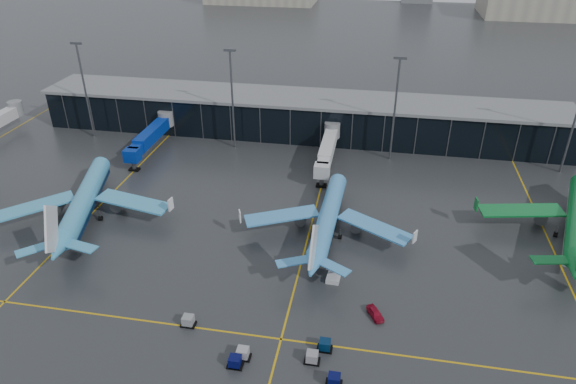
% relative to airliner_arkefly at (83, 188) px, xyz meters
% --- Properties ---
extents(ground, '(600.00, 600.00, 0.00)m').
position_rel_airliner_arkefly_xyz_m(ground, '(35.19, -11.51, -6.41)').
color(ground, '#282B2D').
rests_on(ground, ground).
extents(terminal_pier, '(142.00, 17.00, 10.70)m').
position_rel_airliner_arkefly_xyz_m(terminal_pier, '(35.19, 50.49, -0.99)').
color(terminal_pier, black).
rests_on(terminal_pier, ground).
extents(jet_bridges, '(94.00, 27.50, 7.20)m').
position_rel_airliner_arkefly_xyz_m(jet_bridges, '(0.19, 31.47, -1.86)').
color(jet_bridges, '#595B60').
rests_on(jet_bridges, ground).
extents(flood_masts, '(203.00, 0.50, 25.50)m').
position_rel_airliner_arkefly_xyz_m(flood_masts, '(40.19, 38.49, 7.40)').
color(flood_masts, '#595B60').
rests_on(flood_masts, ground).
extents(taxi_lines, '(220.00, 120.00, 0.02)m').
position_rel_airliner_arkefly_xyz_m(taxi_lines, '(45.19, -0.91, -6.40)').
color(taxi_lines, gold).
rests_on(taxi_lines, ground).
extents(airliner_arkefly, '(46.86, 50.32, 12.83)m').
position_rel_airliner_arkefly_xyz_m(airliner_arkefly, '(0.00, 0.00, 0.00)').
color(airliner_arkefly, '#41A2D5').
rests_on(airliner_arkefly, ground).
extents(airliner_klm_near, '(34.99, 39.49, 11.77)m').
position_rel_airliner_arkefly_xyz_m(airliner_klm_near, '(48.69, 2.91, -0.53)').
color(airliner_klm_near, '#4398DC').
rests_on(airliner_klm_near, ground).
extents(baggage_carts, '(24.88, 8.56, 1.70)m').
position_rel_airliner_arkefly_xyz_m(baggage_carts, '(44.50, -30.04, -5.65)').
color(baggage_carts, black).
rests_on(baggage_carts, ground).
extents(mobile_airstair, '(2.39, 3.33, 3.45)m').
position_rel_airliner_arkefly_xyz_m(mobile_airstair, '(51.28, -11.34, -5.64)').
color(mobile_airstair, silver).
rests_on(mobile_airstair, ground).
extents(service_van_red, '(3.20, 4.08, 1.30)m').
position_rel_airliner_arkefly_xyz_m(service_van_red, '(58.52, -19.24, -5.76)').
color(service_van_red, maroon).
rests_on(service_van_red, ground).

